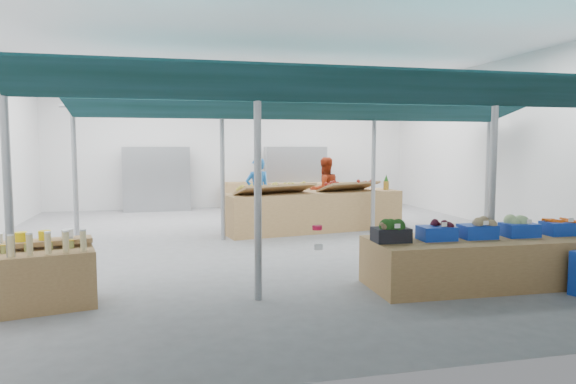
% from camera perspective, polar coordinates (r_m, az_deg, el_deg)
% --- Properties ---
extents(floor, '(13.00, 13.00, 0.00)m').
position_cam_1_polar(floor, '(11.04, -1.74, -5.57)').
color(floor, slate).
rests_on(floor, ground).
extents(hall, '(13.00, 13.00, 13.00)m').
position_cam_1_polar(hall, '(12.28, -3.11, 7.90)').
color(hall, silver).
rests_on(hall, ground).
extents(pole_grid, '(10.00, 4.60, 3.00)m').
position_cam_1_polar(pole_grid, '(9.35, 4.89, 3.64)').
color(pole_grid, gray).
rests_on(pole_grid, floor).
extents(awnings, '(9.50, 7.08, 0.30)m').
position_cam_1_polar(awnings, '(9.37, 4.93, 9.57)').
color(awnings, black).
rests_on(awnings, pole_grid).
extents(back_shelving_left, '(2.00, 0.50, 2.00)m').
position_cam_1_polar(back_shelving_left, '(16.67, -14.35, 1.37)').
color(back_shelving_left, '#B23F33').
rests_on(back_shelving_left, floor).
extents(back_shelving_right, '(2.00, 0.50, 2.00)m').
position_cam_1_polar(back_shelving_right, '(17.18, 0.83, 1.64)').
color(back_shelving_right, '#B23F33').
rests_on(back_shelving_right, floor).
extents(bottle_shelf, '(1.77, 1.32, 1.01)m').
position_cam_1_polar(bottle_shelf, '(7.32, -27.24, -8.44)').
color(bottle_shelf, brown).
rests_on(bottle_shelf, floor).
extents(veg_counter, '(3.63, 1.27, 0.70)m').
position_cam_1_polar(veg_counter, '(8.24, 21.37, -7.15)').
color(veg_counter, brown).
rests_on(veg_counter, floor).
extents(fruit_counter, '(4.50, 1.79, 0.94)m').
position_cam_1_polar(fruit_counter, '(12.44, 2.94, -2.17)').
color(fruit_counter, brown).
rests_on(fruit_counter, floor).
extents(far_counter, '(4.76, 2.48, 0.85)m').
position_cam_1_polar(far_counter, '(16.90, 0.69, -0.37)').
color(far_counter, brown).
rests_on(far_counter, floor).
extents(vendor_left, '(0.70, 0.52, 1.75)m').
position_cam_1_polar(vendor_left, '(13.20, -3.40, 0.02)').
color(vendor_left, '#1B63B5').
rests_on(vendor_left, floor).
extents(vendor_right, '(0.95, 0.80, 1.75)m').
position_cam_1_polar(vendor_right, '(13.62, 4.09, 0.18)').
color(vendor_right, maroon).
rests_on(vendor_right, floor).
extents(crate_broccoli, '(0.51, 0.41, 0.35)m').
position_cam_1_polar(crate_broccoli, '(7.40, 11.38, -4.24)').
color(crate_broccoli, black).
rests_on(crate_broccoli, veg_counter).
extents(crate_beets, '(0.51, 0.41, 0.29)m').
position_cam_1_polar(crate_beets, '(7.71, 16.18, -4.16)').
color(crate_beets, '#0F35AB').
rests_on(crate_beets, veg_counter).
extents(crate_celeriac, '(0.51, 0.41, 0.31)m').
position_cam_1_polar(crate_celeriac, '(8.04, 20.29, -3.82)').
color(crate_celeriac, '#0F35AB').
rests_on(crate_celeriac, veg_counter).
extents(crate_cabbage, '(0.51, 0.41, 0.35)m').
position_cam_1_polar(crate_cabbage, '(8.43, 24.33, -3.46)').
color(crate_cabbage, '#0F35AB').
rests_on(crate_cabbage, veg_counter).
extents(crate_carrots, '(0.51, 0.41, 0.29)m').
position_cam_1_polar(crate_carrots, '(8.87, 27.98, -3.50)').
color(crate_carrots, '#0F35AB').
rests_on(crate_carrots, veg_counter).
extents(sparrow, '(0.12, 0.09, 0.11)m').
position_cam_1_polar(sparrow, '(7.21, 10.62, -3.76)').
color(sparrow, brown).
rests_on(sparrow, crate_broccoli).
extents(pole_ribbon, '(0.12, 0.12, 0.28)m').
position_cam_1_polar(pole_ribbon, '(6.03, 3.27, -4.18)').
color(pole_ribbon, red).
rests_on(pole_ribbon, pole_grid).
extents(apple_heap_yellow, '(2.02, 1.31, 0.27)m').
position_cam_1_polar(apple_heap_yellow, '(11.86, -1.36, 0.56)').
color(apple_heap_yellow, '#997247').
rests_on(apple_heap_yellow, fruit_counter).
extents(apple_heap_red, '(1.65, 1.17, 0.27)m').
position_cam_1_polar(apple_heap_red, '(12.70, 6.75, 0.83)').
color(apple_heap_red, '#997247').
rests_on(apple_heap_red, fruit_counter).
extents(pineapple, '(0.14, 0.14, 0.39)m').
position_cam_1_polar(pineapple, '(13.28, 10.85, 1.03)').
color(pineapple, '#8C6019').
rests_on(pineapple, fruit_counter).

